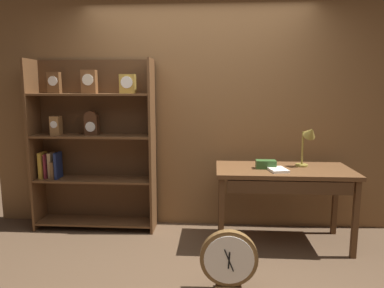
% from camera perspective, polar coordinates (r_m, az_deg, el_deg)
% --- Properties ---
extents(ground_plane, '(10.00, 10.00, 0.00)m').
position_cam_1_polar(ground_plane, '(3.08, -0.39, -21.92)').
color(ground_plane, '#4C3826').
extents(back_wood_panel, '(4.80, 0.05, 2.60)m').
position_cam_1_polar(back_wood_panel, '(3.98, 0.98, 4.95)').
color(back_wood_panel, brown).
rests_on(back_wood_panel, ground).
extents(bookshelf, '(1.36, 0.33, 1.90)m').
position_cam_1_polar(bookshelf, '(4.08, -16.11, -0.14)').
color(bookshelf, brown).
rests_on(bookshelf, ground).
extents(workbench, '(1.35, 0.66, 0.79)m').
position_cam_1_polar(workbench, '(3.62, 14.77, -5.36)').
color(workbench, brown).
rests_on(workbench, ground).
extents(desk_lamp, '(0.20, 0.21, 0.44)m').
position_cam_1_polar(desk_lamp, '(3.70, 18.53, 0.85)').
color(desk_lamp, olive).
rests_on(desk_lamp, workbench).
extents(toolbox_small, '(0.20, 0.11, 0.08)m').
position_cam_1_polar(toolbox_small, '(3.57, 11.98, -3.27)').
color(toolbox_small, '#2D5123').
rests_on(toolbox_small, workbench).
extents(open_repair_manual, '(0.20, 0.25, 0.02)m').
position_cam_1_polar(open_repair_manual, '(3.49, 13.81, -4.09)').
color(open_repair_manual, silver).
rests_on(open_repair_manual, workbench).
extents(round_clock_large, '(0.46, 0.11, 0.50)m').
position_cam_1_polar(round_clock_large, '(2.90, 6.03, -18.35)').
color(round_clock_large, brown).
rests_on(round_clock_large, ground).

